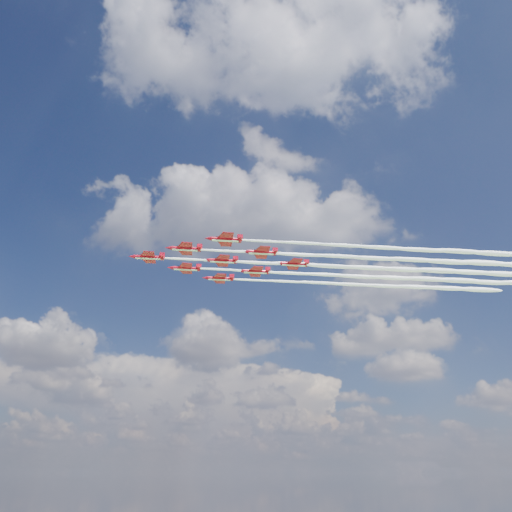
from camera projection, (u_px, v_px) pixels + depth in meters
The scene contains 9 objects.
jet_lead at pixel (321, 265), 143.47m from camera, with size 101.58×28.75×2.44m.
jet_row2_port at pixel (363, 257), 138.19m from camera, with size 101.58×28.75×2.44m.
jet_row2_starb at pixel (348, 276), 150.99m from camera, with size 101.58×28.75×2.44m.
jet_row3_port at pixel (408, 249), 132.92m from camera, with size 101.58×28.75×2.44m.
jet_row3_centre at pixel (389, 268), 145.72m from camera, with size 101.58×28.75×2.44m.
jet_row3_starb at pixel (373, 285), 158.52m from camera, with size 101.58×28.75×2.44m.
jet_row4_port at pixel (433, 261), 140.45m from camera, with size 101.58×28.75×2.44m.
jet_row4_starb at pixel (413, 279), 153.24m from camera, with size 101.58×28.75×2.44m.
jet_tail at pixel (456, 272), 147.97m from camera, with size 101.58×28.75×2.44m.
Camera 1 is at (27.44, -129.57, 34.08)m, focal length 35.00 mm.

